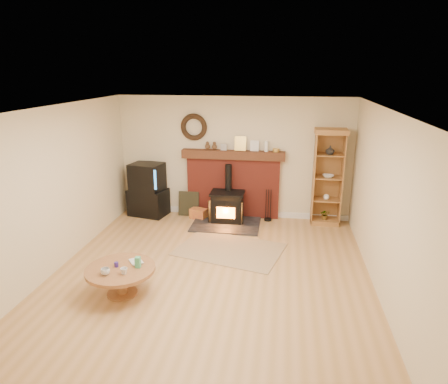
% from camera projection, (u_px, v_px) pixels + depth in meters
% --- Properties ---
extents(ground, '(5.50, 5.50, 0.00)m').
position_uv_depth(ground, '(211.00, 274.00, 6.37)').
color(ground, '#AD8048').
rests_on(ground, ground).
extents(room_shell, '(5.02, 5.52, 2.61)m').
position_uv_depth(room_shell, '(210.00, 168.00, 5.96)').
color(room_shell, beige).
rests_on(room_shell, ground).
extents(chimney_breast, '(2.20, 0.22, 1.78)m').
position_uv_depth(chimney_breast, '(233.00, 181.00, 8.65)').
color(chimney_breast, maroon).
rests_on(chimney_breast, ground).
extents(wood_stove, '(1.40, 1.00, 1.22)m').
position_uv_depth(wood_stove, '(227.00, 208.00, 8.43)').
color(wood_stove, black).
rests_on(wood_stove, ground).
extents(area_rug, '(2.07, 1.66, 0.01)m').
position_uv_depth(area_rug, '(230.00, 249.00, 7.22)').
color(area_rug, brown).
rests_on(area_rug, ground).
extents(tv_unit, '(0.90, 0.71, 1.17)m').
position_uv_depth(tv_unit, '(148.00, 191.00, 8.81)').
color(tv_unit, black).
rests_on(tv_unit, ground).
extents(curio_cabinet, '(0.64, 0.46, 2.00)m').
position_uv_depth(curio_cabinet, '(328.00, 177.00, 8.20)').
color(curio_cabinet, olive).
rests_on(curio_cabinet, ground).
extents(firelog_box, '(0.40, 0.32, 0.22)m').
position_uv_depth(firelog_box, '(199.00, 214.00, 8.71)').
color(firelog_box, gold).
rests_on(firelog_box, ground).
extents(leaning_painting, '(0.46, 0.12, 0.54)m').
position_uv_depth(leaning_painting, '(189.00, 204.00, 8.84)').
color(leaning_painting, black).
rests_on(leaning_painting, ground).
extents(fire_tools, '(0.16, 0.16, 0.70)m').
position_uv_depth(fire_tools, '(268.00, 215.00, 8.58)').
color(fire_tools, black).
rests_on(fire_tools, ground).
extents(coffee_table, '(0.99, 0.99, 0.58)m').
position_uv_depth(coffee_table, '(121.00, 273.00, 5.70)').
color(coffee_table, brown).
rests_on(coffee_table, ground).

